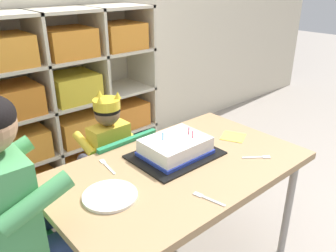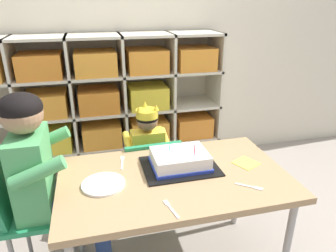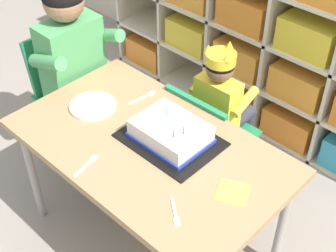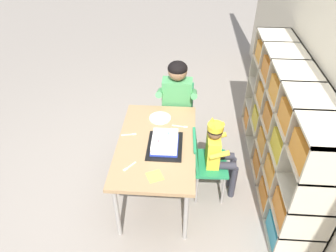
# 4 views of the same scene
# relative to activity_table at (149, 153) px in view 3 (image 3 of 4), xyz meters

# --- Properties ---
(ground) EXTENTS (16.00, 16.00, 0.00)m
(ground) POSITION_rel_activity_table_xyz_m (0.00, 0.00, -0.57)
(ground) COLOR gray
(storage_cubby_shelf) EXTENTS (1.98, 0.36, 1.19)m
(storage_cubby_shelf) POSITION_rel_activity_table_xyz_m (-0.27, 1.15, 0.01)
(storage_cubby_shelf) COLOR beige
(storage_cubby_shelf) RESTS_ON ground
(activity_table) EXTENTS (1.14, 0.67, 0.62)m
(activity_table) POSITION_rel_activity_table_xyz_m (0.00, 0.00, 0.00)
(activity_table) COLOR #A37F56
(activity_table) RESTS_ON ground
(classroom_chair_blue) EXTENTS (0.38, 0.33, 0.64)m
(classroom_chair_blue) POSITION_rel_activity_table_xyz_m (-0.04, 0.43, -0.18)
(classroom_chair_blue) COLOR #238451
(classroom_chair_blue) RESTS_ON ground
(child_with_crown) EXTENTS (0.30, 0.31, 0.84)m
(child_with_crown) POSITION_rel_activity_table_xyz_m (-0.04, 0.54, -0.04)
(child_with_crown) COLOR yellow
(child_with_crown) RESTS_ON ground
(classroom_chair_adult_side) EXTENTS (0.34, 0.37, 0.74)m
(classroom_chair_adult_side) POSITION_rel_activity_table_xyz_m (-0.74, 0.15, -0.11)
(classroom_chair_adult_side) COLOR #238451
(classroom_chair_adult_side) RESTS_ON ground
(adult_helper_seated) EXTENTS (0.44, 0.41, 1.05)m
(adult_helper_seated) POSITION_rel_activity_table_xyz_m (-0.62, 0.15, 0.09)
(adult_helper_seated) COLOR #4C9E5B
(adult_helper_seated) RESTS_ON ground
(birthday_cake_on_tray) EXTENTS (0.39, 0.29, 0.12)m
(birthday_cake_on_tray) POSITION_rel_activity_table_xyz_m (0.05, 0.08, 0.09)
(birthday_cake_on_tray) COLOR black
(birthday_cake_on_tray) RESTS_ON activity_table
(paper_plate_stack) EXTENTS (0.21, 0.21, 0.01)m
(paper_plate_stack) POSITION_rel_activity_table_xyz_m (-0.35, 0.00, 0.06)
(paper_plate_stack) COLOR white
(paper_plate_stack) RESTS_ON activity_table
(paper_napkin_square) EXTENTS (0.15, 0.15, 0.00)m
(paper_napkin_square) POSITION_rel_activity_table_xyz_m (0.41, 0.03, 0.05)
(paper_napkin_square) COLOR #F4DB4C
(paper_napkin_square) RESTS_ON activity_table
(fork_beside_plate_stack) EXTENTS (0.03, 0.14, 0.00)m
(fork_beside_plate_stack) POSITION_rel_activity_table_xyz_m (-0.24, 0.20, 0.05)
(fork_beside_plate_stack) COLOR white
(fork_beside_plate_stack) RESTS_ON activity_table
(fork_scattered_mid_table) EXTENTS (0.04, 0.13, 0.00)m
(fork_scattered_mid_table) POSITION_rel_activity_table_xyz_m (-0.09, -0.25, 0.05)
(fork_scattered_mid_table) COLOR white
(fork_scattered_mid_table) RESTS_ON activity_table
(fork_by_napkin) EXTENTS (0.11, 0.09, 0.00)m
(fork_by_napkin) POSITION_rel_activity_table_xyz_m (0.32, -0.19, 0.05)
(fork_by_napkin) COLOR white
(fork_by_napkin) RESTS_ON activity_table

